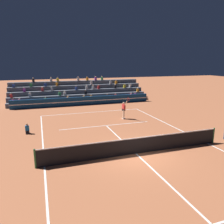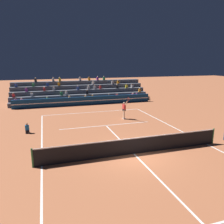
{
  "view_description": "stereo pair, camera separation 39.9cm",
  "coord_description": "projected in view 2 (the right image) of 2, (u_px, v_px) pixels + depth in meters",
  "views": [
    {
      "loc": [
        -5.45,
        -11.55,
        5.67
      ],
      "look_at": [
        0.7,
        6.87,
        1.1
      ],
      "focal_mm": 35.0,
      "sensor_mm": 36.0,
      "label": 1
    },
    {
      "loc": [
        -5.08,
        -11.67,
        5.67
      ],
      "look_at": [
        0.7,
        6.87,
        1.1
      ],
      "focal_mm": 35.0,
      "sensor_mm": 36.0,
      "label": 2
    }
  ],
  "objects": [
    {
      "name": "bleacher_stand",
      "position": [
        81.0,
        93.0,
        32.04
      ],
      "size": [
        19.07,
        4.75,
        3.38
      ],
      "color": "#4C515B",
      "rests_on": "ground"
    },
    {
      "name": "tennis_player",
      "position": [
        124.0,
        109.0,
        21.58
      ],
      "size": [
        0.33,
        1.28,
        2.34
      ],
      "color": "beige",
      "rests_on": "ground"
    },
    {
      "name": "tennis_ball",
      "position": [
        98.0,
        143.0,
        15.31
      ],
      "size": [
        0.07,
        0.07,
        0.07
      ],
      "primitive_type": "sphere",
      "color": "#C6DB33",
      "rests_on": "ground"
    },
    {
      "name": "tennis_net",
      "position": [
        134.0,
        146.0,
        13.49
      ],
      "size": [
        12.0,
        0.1,
        1.1
      ],
      "color": "#2D6B38",
      "rests_on": "ground"
    },
    {
      "name": "ground_plane",
      "position": [
        134.0,
        154.0,
        13.62
      ],
      "size": [
        120.0,
        120.0,
        0.0
      ],
      "primitive_type": "plane",
      "color": "#AD603D"
    },
    {
      "name": "court_lines",
      "position": [
        134.0,
        154.0,
        13.62
      ],
      "size": [
        11.1,
        23.9,
        0.01
      ],
      "color": "white",
      "rests_on": "ground"
    },
    {
      "name": "ball_kid_courtside",
      "position": [
        27.0,
        129.0,
        17.45
      ],
      "size": [
        0.3,
        0.36,
        0.84
      ],
      "color": "black",
      "rests_on": "ground"
    },
    {
      "name": "sponsor_banner_wall",
      "position": [
        86.0,
        101.0,
        28.62
      ],
      "size": [
        18.0,
        0.26,
        1.1
      ],
      "color": "navy",
      "rests_on": "ground"
    }
  ]
}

